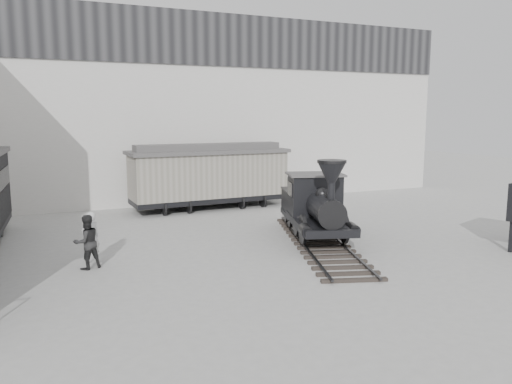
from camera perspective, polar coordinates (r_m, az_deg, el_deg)
name	(u,v)px	position (r m, az deg, el deg)	size (l,w,h in m)	color
ground	(312,267)	(17.42, 6.45, -8.48)	(90.00, 90.00, 0.00)	#9E9E9B
north_wall	(190,109)	(30.57, -7.53, 9.41)	(34.00, 2.51, 11.00)	silver
locomotive	(316,210)	(20.82, 6.92, -2.04)	(4.91, 9.96, 3.45)	#2D2622
boxcar	(209,175)	(27.82, -5.37, 1.99)	(8.96, 3.15, 3.63)	black
visitor_a	(91,237)	(18.51, -18.36, -4.93)	(0.66, 0.43, 1.81)	silver
visitor_b	(87,242)	(17.79, -18.79, -5.43)	(0.90, 0.70, 1.86)	#272627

